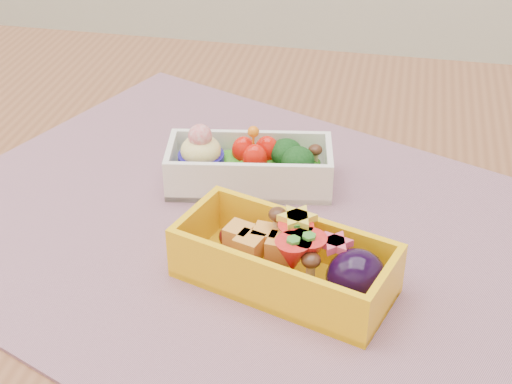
% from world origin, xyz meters
% --- Properties ---
extents(table, '(1.20, 0.80, 0.75)m').
position_xyz_m(table, '(0.00, 0.00, 0.65)').
color(table, brown).
rests_on(table, ground).
extents(placemat, '(0.68, 0.61, 0.00)m').
position_xyz_m(placemat, '(0.03, -0.03, 0.75)').
color(placemat, '#A26F7E').
rests_on(placemat, table).
extents(bento_white, '(0.16, 0.09, 0.06)m').
position_xyz_m(bento_white, '(0.02, 0.05, 0.77)').
color(bento_white, white).
rests_on(bento_white, placemat).
extents(bento_yellow, '(0.18, 0.12, 0.06)m').
position_xyz_m(bento_yellow, '(0.08, -0.09, 0.78)').
color(bento_yellow, yellow).
rests_on(bento_yellow, placemat).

